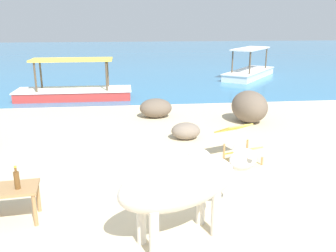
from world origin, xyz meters
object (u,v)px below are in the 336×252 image
boat_white (249,71)px  deck_chair_far (238,140)px  bottle (17,180)px  low_bench_table (6,194)px  boat_red (74,90)px  cow (183,183)px

boat_white → deck_chair_far: bearing=-161.5°
bottle → deck_chair_far: (3.30, 1.70, -0.19)m
low_bench_table → boat_white: boat_white is taller
low_bench_table → boat_white: (6.93, 11.28, -0.13)m
deck_chair_far → low_bench_table: bearing=-85.0°
bottle → deck_chair_far: bearing=27.2°
boat_white → boat_red: 8.03m
low_bench_table → boat_red: (-0.18, 7.56, -0.13)m
deck_chair_far → boat_white: boat_white is taller
low_bench_table → boat_white: size_ratio=0.22×
cow → deck_chair_far: (1.34, 2.27, -0.31)m
cow → deck_chair_far: size_ratio=2.05×
low_bench_table → deck_chair_far: bearing=19.5°
bottle → deck_chair_far: bottle is taller
low_bench_table → boat_red: size_ratio=0.22×
boat_red → cow: bearing=105.7°
cow → boat_white: size_ratio=0.52×
bottle → low_bench_table: bearing=168.9°
cow → bottle: bearing=140.1°
low_bench_table → bottle: 0.25m
deck_chair_far → boat_white: bearing=139.4°
cow → bottle: 2.05m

